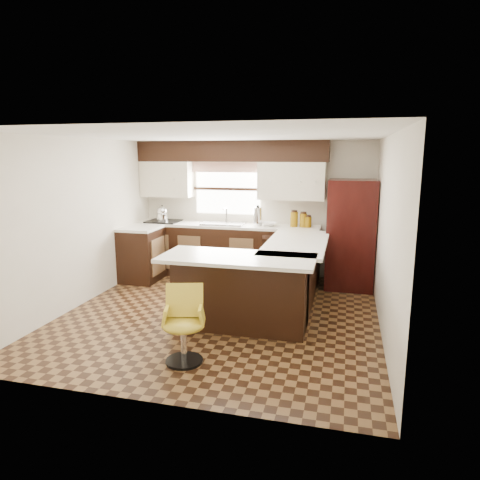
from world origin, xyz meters
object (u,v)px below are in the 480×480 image
(bar_chair, at_px, (183,326))
(refrigerator, at_px, (351,234))
(peninsula_long, at_px, (292,275))
(peninsula_return, at_px, (241,293))

(bar_chair, bearing_deg, refrigerator, 46.72)
(peninsula_long, relative_size, bar_chair, 2.40)
(peninsula_long, height_order, peninsula_return, same)
(peninsula_return, xyz_separation_m, bar_chair, (-0.35, -1.07, -0.04))
(peninsula_return, relative_size, bar_chair, 2.03)
(peninsula_long, bearing_deg, peninsula_return, -118.30)
(peninsula_long, xyz_separation_m, refrigerator, (0.80, 1.11, 0.44))
(peninsula_return, xyz_separation_m, refrigerator, (1.32, 2.09, 0.44))
(refrigerator, bearing_deg, peninsula_long, -125.75)
(peninsula_long, distance_m, bar_chair, 2.22)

